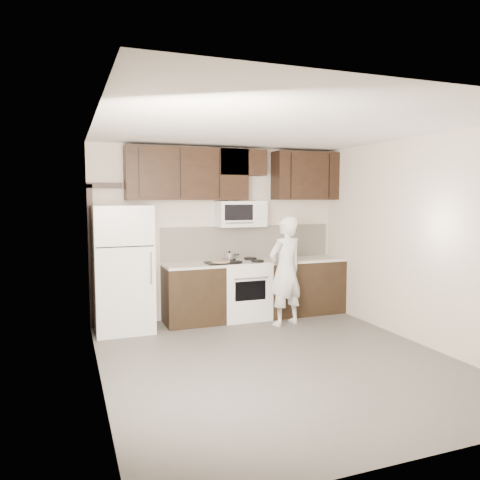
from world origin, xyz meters
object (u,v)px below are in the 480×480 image
stove (243,290)px  person (285,271)px  microwave (241,214)px  refrigerator (123,269)px

stove → person: 0.81m
microwave → refrigerator: (-1.85, -0.17, -0.75)m
microwave → refrigerator: microwave is taller
refrigerator → person: size_ratio=1.10×
microwave → refrigerator: bearing=-174.9°
stove → person: person is taller
refrigerator → person: bearing=-12.5°
person → refrigerator: bearing=-28.6°
microwave → person: 1.17m
microwave → person: (0.46, -0.68, -0.83)m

